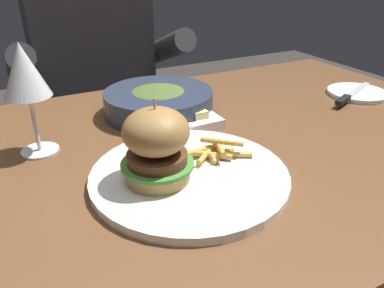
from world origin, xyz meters
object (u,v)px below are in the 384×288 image
at_px(bread_plate, 357,93).
at_px(soup_bowl, 159,101).
at_px(main_plate, 189,175).
at_px(diner_person, 99,114).
at_px(butter_dish, 199,121).
at_px(table_knife, 351,95).
at_px(burger_sandwich, 157,145).
at_px(wine_glass, 24,73).

height_order(bread_plate, soup_bowl, soup_bowl).
height_order(main_plate, bread_plate, main_plate).
bearing_deg(diner_person, butter_dish, -83.36).
bearing_deg(soup_bowl, table_knife, -16.70).
height_order(burger_sandwich, soup_bowl, burger_sandwich).
distance_m(burger_sandwich, wine_glass, 0.26).
relative_size(burger_sandwich, soup_bowl, 0.54).
relative_size(butter_dish, soup_bowl, 0.36).
relative_size(wine_glass, table_knife, 1.01).
bearing_deg(bread_plate, burger_sandwich, -165.59).
bearing_deg(diner_person, bread_plate, -49.60).
distance_m(main_plate, table_knife, 0.53).
bearing_deg(butter_dish, bread_plate, -1.25).
height_order(wine_glass, table_knife, wine_glass).
xyz_separation_m(bread_plate, table_knife, (-0.05, -0.02, 0.01)).
height_order(burger_sandwich, butter_dish, burger_sandwich).
bearing_deg(table_knife, main_plate, -164.52).
bearing_deg(main_plate, wine_glass, 133.64).
bearing_deg(butter_dish, table_knife, -4.10).
relative_size(bread_plate, diner_person, 0.12).
relative_size(burger_sandwich, bread_plate, 0.88).
bearing_deg(bread_plate, soup_bowl, 166.87).
height_order(main_plate, diner_person, diner_person).
distance_m(main_plate, bread_plate, 0.58).
relative_size(wine_glass, bread_plate, 1.33).
distance_m(main_plate, soup_bowl, 0.28).
bearing_deg(main_plate, bread_plate, 16.08).
bearing_deg(bread_plate, main_plate, -163.92).
bearing_deg(main_plate, diner_person, 87.08).
height_order(wine_glass, soup_bowl, wine_glass).
height_order(main_plate, wine_glass, wine_glass).
height_order(wine_glass, diner_person, diner_person).
height_order(bread_plate, butter_dish, butter_dish).
height_order(soup_bowl, diner_person, diner_person).
height_order(table_knife, soup_bowl, soup_bowl).
xyz_separation_m(butter_dish, diner_person, (-0.07, 0.60, -0.19)).
bearing_deg(burger_sandwich, wine_glass, 125.80).
xyz_separation_m(burger_sandwich, butter_dish, (0.16, 0.17, -0.06)).
bearing_deg(wine_glass, bread_plate, -3.43).
distance_m(burger_sandwich, bread_plate, 0.63).
bearing_deg(soup_bowl, main_plate, -103.14).
relative_size(table_knife, soup_bowl, 0.81).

